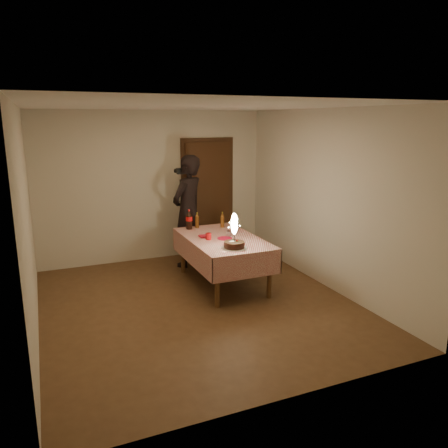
{
  "coord_description": "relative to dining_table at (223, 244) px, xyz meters",
  "views": [
    {
      "loc": [
        -1.83,
        -5.2,
        2.43
      ],
      "look_at": [
        0.6,
        0.52,
        0.95
      ],
      "focal_mm": 35.0,
      "sensor_mm": 36.0,
      "label": 1
    }
  ],
  "objects": [
    {
      "name": "ground",
      "position": [
        -0.6,
        -0.57,
        -0.63
      ],
      "size": [
        4.0,
        4.5,
        0.01
      ],
      "primitive_type": "cube",
      "color": "brown",
      "rests_on": "ground"
    },
    {
      "name": "room_shell",
      "position": [
        -0.57,
        -0.49,
        1.02
      ],
      "size": [
        4.04,
        4.54,
        2.62
      ],
      "color": "beige",
      "rests_on": "ground"
    },
    {
      "name": "dining_table",
      "position": [
        0.0,
        0.0,
        0.0
      ],
      "size": [
        1.02,
        1.72,
        0.73
      ],
      "color": "brown",
      "rests_on": "ground"
    },
    {
      "name": "birthday_cake",
      "position": [
        -0.06,
        -0.56,
        0.21
      ],
      "size": [
        0.35,
        0.35,
        0.49
      ],
      "color": "white",
      "rests_on": "dining_table"
    },
    {
      "name": "red_plate",
      "position": [
        0.01,
        -0.06,
        0.1
      ],
      "size": [
        0.22,
        0.22,
        0.01
      ],
      "primitive_type": "cylinder",
      "color": "red",
      "rests_on": "dining_table"
    },
    {
      "name": "red_cup",
      "position": [
        -0.23,
        -0.03,
        0.15
      ],
      "size": [
        0.08,
        0.08,
        0.1
      ],
      "primitive_type": "cylinder",
      "color": "#A70B0E",
      "rests_on": "dining_table"
    },
    {
      "name": "clear_cup",
      "position": [
        0.1,
        0.01,
        0.14
      ],
      "size": [
        0.07,
        0.07,
        0.09
      ],
      "primitive_type": "cylinder",
      "color": "silver",
      "rests_on": "dining_table"
    },
    {
      "name": "napkin_stack",
      "position": [
        -0.23,
        0.15,
        0.11
      ],
      "size": [
        0.15,
        0.15,
        0.02
      ],
      "primitive_type": "cube",
      "color": "#B11428",
      "rests_on": "dining_table"
    },
    {
      "name": "cola_bottle",
      "position": [
        -0.29,
        0.7,
        0.25
      ],
      "size": [
        0.1,
        0.1,
        0.32
      ],
      "color": "black",
      "rests_on": "dining_table"
    },
    {
      "name": "amber_bottle_left",
      "position": [
        -0.14,
        0.73,
        0.22
      ],
      "size": [
        0.06,
        0.06,
        0.26
      ],
      "color": "#5E3210",
      "rests_on": "dining_table"
    },
    {
      "name": "amber_bottle_right",
      "position": [
        0.25,
        0.6,
        0.22
      ],
      "size": [
        0.06,
        0.06,
        0.26
      ],
      "color": "#5E3210",
      "rests_on": "dining_table"
    },
    {
      "name": "photographer",
      "position": [
        -0.18,
        1.08,
        0.31
      ],
      "size": [
        0.82,
        0.77,
        1.88
      ],
      "color": "black",
      "rests_on": "ground"
    }
  ]
}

